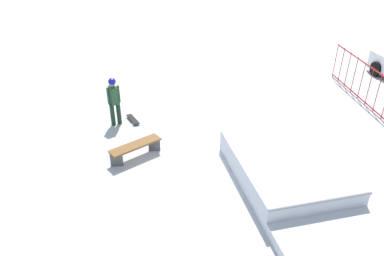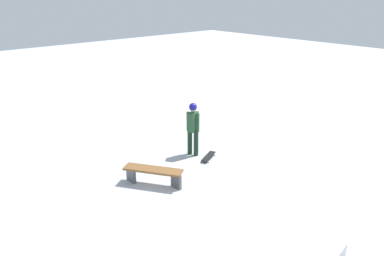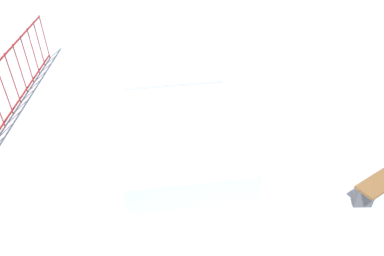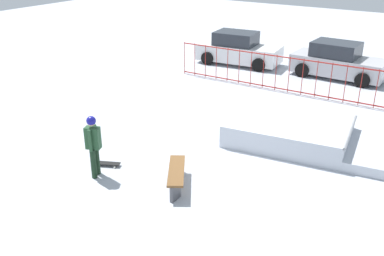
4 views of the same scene
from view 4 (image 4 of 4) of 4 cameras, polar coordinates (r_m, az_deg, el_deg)
name	(u,v)px [view 4 (image 4 of 4)]	position (r m, az deg, el deg)	size (l,w,h in m)	color
ground_plane	(239,152)	(13.28, 6.08, -3.07)	(60.00, 60.00, 0.00)	#B2B7C1
skate_ramp	(304,135)	(13.95, 14.33, -0.93)	(5.69, 3.28, 0.74)	silver
skater	(93,142)	(11.77, -12.70, -1.76)	(0.43, 0.42, 1.73)	black
skateboard	(106,163)	(12.63, -11.09, -4.52)	(0.81, 0.51, 0.09)	black
perimeter_fence	(309,78)	(18.24, 14.98, 6.33)	(11.95, 0.20, 1.50)	maroon
park_bench	(176,174)	(11.31, -2.03, -5.95)	(1.19, 1.57, 0.48)	brown
parked_car_white	(238,50)	(22.53, 6.03, 10.10)	(4.25, 2.25, 1.60)	white
parked_car_silver	(338,62)	(21.20, 18.38, 8.17)	(4.16, 2.04, 1.60)	#B7B7BC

